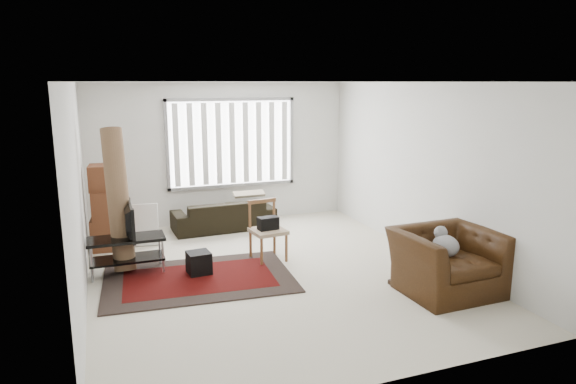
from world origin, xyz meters
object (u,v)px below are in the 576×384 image
(tv_stand, at_px, (127,247))
(sofa, at_px, (224,210))
(side_chair, at_px, (268,228))
(moving_boxes, at_px, (108,210))
(armchair, at_px, (448,257))

(tv_stand, xyz_separation_m, sofa, (1.83, 1.74, -0.02))
(tv_stand, distance_m, side_chair, 2.08)
(moving_boxes, bearing_deg, side_chair, -32.13)
(tv_stand, bearing_deg, side_chair, -4.08)
(tv_stand, relative_size, side_chair, 1.16)
(moving_boxes, height_order, sofa, moving_boxes)
(moving_boxes, bearing_deg, tv_stand, -81.22)
(moving_boxes, distance_m, armchair, 5.34)
(tv_stand, height_order, side_chair, side_chair)
(sofa, distance_m, armchair, 4.40)
(moving_boxes, relative_size, side_chair, 1.52)
(tv_stand, relative_size, armchair, 0.82)
(sofa, bearing_deg, moving_boxes, 10.43)
(moving_boxes, distance_m, side_chair, 2.69)
(sofa, xyz_separation_m, side_chair, (0.24, -1.88, 0.15))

